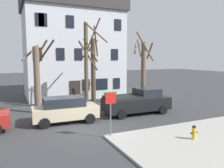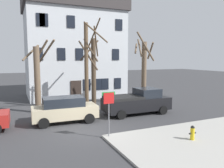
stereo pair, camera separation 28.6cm
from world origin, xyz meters
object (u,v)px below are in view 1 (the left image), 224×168
(tree_bare_far, at_px, (93,70))
(street_sign_pole, at_px, (111,106))
(fire_hydrant, at_px, (194,132))
(tree_bare_end, at_px, (143,70))
(tree_bare_near, at_px, (37,76))
(car_beige_wagon, at_px, (65,109))
(pickup_truck_black, at_px, (137,102))
(tree_bare_mid, at_px, (87,64))
(building_main, at_px, (73,44))

(tree_bare_far, bearing_deg, street_sign_pole, -103.01)
(fire_hydrant, bearing_deg, tree_bare_end, 73.34)
(tree_bare_near, xyz_separation_m, car_beige_wagon, (1.33, -3.69, -2.04))
(tree_bare_end, relative_size, pickup_truck_black, 1.27)
(tree_bare_mid, xyz_separation_m, tree_bare_far, (0.85, 1.08, -0.63))
(tree_bare_far, xyz_separation_m, fire_hydrant, (2.02, -10.06, -2.80))
(tree_bare_end, xyz_separation_m, car_beige_wagon, (-8.19, -3.02, -2.40))
(tree_bare_near, height_order, tree_bare_far, tree_bare_far)
(tree_bare_far, xyz_separation_m, tree_bare_end, (4.82, -0.70, 0.00))
(car_beige_wagon, bearing_deg, tree_bare_mid, 46.25)
(fire_hydrant, bearing_deg, tree_bare_near, 123.80)
(tree_bare_mid, distance_m, tree_bare_end, 5.72)
(tree_bare_far, bearing_deg, tree_bare_end, -8.25)
(building_main, distance_m, street_sign_pole, 15.57)
(tree_bare_mid, height_order, tree_bare_far, tree_bare_mid)
(car_beige_wagon, relative_size, street_sign_pole, 1.71)
(car_beige_wagon, distance_m, pickup_truck_black, 5.78)
(pickup_truck_black, bearing_deg, building_main, 101.95)
(tree_bare_near, xyz_separation_m, fire_hydrant, (6.71, -10.03, -2.44))
(tree_bare_end, distance_m, car_beige_wagon, 9.05)
(tree_bare_near, distance_m, street_sign_pole, 8.35)
(pickup_truck_black, relative_size, fire_hydrant, 7.02)
(building_main, relative_size, pickup_truck_black, 2.20)
(tree_bare_mid, bearing_deg, tree_bare_far, 51.91)
(tree_bare_end, bearing_deg, street_sign_pole, -133.07)
(tree_bare_end, height_order, car_beige_wagon, tree_bare_end)
(tree_bare_mid, bearing_deg, fire_hydrant, -72.27)
(street_sign_pole, bearing_deg, tree_bare_end, 46.93)
(building_main, xyz_separation_m, street_sign_pole, (-1.95, -14.88, -4.16))
(tree_bare_far, relative_size, fire_hydrant, 8.03)
(tree_bare_mid, distance_m, pickup_truck_black, 5.09)
(tree_bare_mid, relative_size, pickup_truck_black, 1.43)
(tree_bare_near, distance_m, fire_hydrant, 12.31)
(building_main, xyz_separation_m, fire_hydrant, (1.87, -17.16, -5.46))
(pickup_truck_black, height_order, fire_hydrant, pickup_truck_black)
(fire_hydrant, distance_m, street_sign_pole, 4.63)
(tree_bare_near, distance_m, pickup_truck_black, 8.21)
(fire_hydrant, height_order, street_sign_pole, street_sign_pole)
(fire_hydrant, bearing_deg, building_main, 96.22)
(building_main, relative_size, tree_bare_end, 1.73)
(building_main, xyz_separation_m, car_beige_wagon, (-3.52, -10.81, -5.06))
(tree_bare_mid, distance_m, street_sign_pole, 7.09)
(tree_bare_mid, relative_size, street_sign_pole, 2.96)
(tree_bare_end, distance_m, fire_hydrant, 10.16)
(tree_bare_near, xyz_separation_m, tree_bare_end, (9.52, -0.67, 0.36))
(tree_bare_end, height_order, street_sign_pole, tree_bare_end)
(tree_bare_near, bearing_deg, tree_bare_far, 0.36)
(building_main, bearing_deg, fire_hydrant, -83.78)
(tree_bare_near, height_order, fire_hydrant, tree_bare_near)
(fire_hydrant, bearing_deg, street_sign_pole, 149.14)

